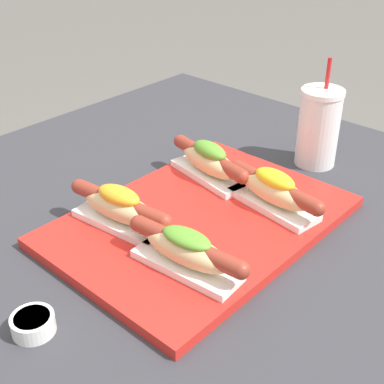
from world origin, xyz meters
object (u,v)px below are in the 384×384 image
object	(u,v)px
serving_tray	(201,221)
hot_dog_0	(187,250)
hot_dog_1	(274,190)
sauce_bowl	(33,323)
drink_cup	(319,127)
hot_dog_2	(120,207)
hot_dog_3	(209,161)

from	to	relation	value
serving_tray	hot_dog_0	bearing A→B (deg)	-147.00
hot_dog_0	hot_dog_1	size ratio (longest dim) A/B	1.00
hot_dog_0	hot_dog_1	xyz separation A→B (m)	(0.22, 0.00, 0.00)
sauce_bowl	drink_cup	world-z (taller)	drink_cup
serving_tray	drink_cup	xyz separation A→B (m)	(0.33, -0.02, 0.07)
hot_dog_0	drink_cup	world-z (taller)	drink_cup
sauce_bowl	drink_cup	size ratio (longest dim) A/B	0.26
hot_dog_2	hot_dog_3	size ratio (longest dim) A/B	1.01
hot_dog_1	hot_dog_2	bearing A→B (deg)	144.18
hot_dog_0	hot_dog_2	distance (m)	0.16
hot_dog_3	sauce_bowl	distance (m)	0.45
hot_dog_3	hot_dog_0	bearing A→B (deg)	-146.07
serving_tray	hot_dog_2	size ratio (longest dim) A/B	2.33
hot_dog_0	hot_dog_3	size ratio (longest dim) A/B	1.01
hot_dog_1	hot_dog_2	xyz separation A→B (m)	(-0.21, 0.15, -0.00)
hot_dog_2	drink_cup	xyz separation A→B (m)	(0.44, -0.10, 0.03)
hot_dog_0	drink_cup	size ratio (longest dim) A/B	0.96
serving_tray	hot_dog_0	distance (m)	0.15
hot_dog_2	serving_tray	bearing A→B (deg)	-37.47
serving_tray	hot_dog_0	world-z (taller)	hot_dog_0
serving_tray	sauce_bowl	world-z (taller)	sauce_bowl
serving_tray	hot_dog_3	world-z (taller)	hot_dog_3
hot_dog_2	hot_dog_1	bearing A→B (deg)	-35.82
hot_dog_0	hot_dog_2	bearing A→B (deg)	85.98
hot_dog_1	hot_dog_3	size ratio (longest dim) A/B	1.01
hot_dog_0	hot_dog_2	world-z (taller)	hot_dog_2
hot_dog_3	sauce_bowl	xyz separation A→B (m)	(-0.44, -0.08, -0.04)
drink_cup	hot_dog_0	bearing A→B (deg)	-173.00
hot_dog_1	hot_dog_3	xyz separation A→B (m)	(0.01, 0.15, 0.00)
hot_dog_3	hot_dog_1	bearing A→B (deg)	-92.69
sauce_bowl	hot_dog_0	bearing A→B (deg)	-19.26
hot_dog_2	hot_dog_0	bearing A→B (deg)	-94.02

